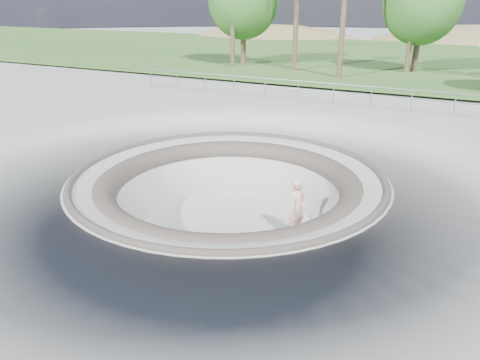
{
  "coord_description": "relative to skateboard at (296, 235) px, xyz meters",
  "views": [
    {
      "loc": [
        6.77,
        -12.6,
        5.42
      ],
      "look_at": [
        0.4,
        0.04,
        -0.1
      ],
      "focal_mm": 35.0,
      "sensor_mm": 36.0,
      "label": 1
    }
  ],
  "objects": [
    {
      "name": "safety_railing",
      "position": [
        -2.29,
        11.61,
        2.53
      ],
      "size": [
        25.0,
        0.06,
        1.03
      ],
      "color": "gray",
      "rests_on": "ground"
    },
    {
      "name": "distant_hills",
      "position": [
        1.49,
        56.78,
        -5.18
      ],
      "size": [
        103.2,
        45.0,
        28.6
      ],
      "color": "olive",
      "rests_on": "ground"
    },
    {
      "name": "bushy_tree_mid",
      "position": [
        0.08,
        24.85,
        7.01
      ],
      "size": [
        5.59,
        5.08,
        8.06
      ],
      "color": "brown",
      "rests_on": "ground"
    },
    {
      "name": "skateboard",
      "position": [
        0.0,
        0.0,
        0.0
      ],
      "size": [
        0.8,
        0.48,
        0.08
      ],
      "color": "#985E3D",
      "rests_on": "ground"
    },
    {
      "name": "skater",
      "position": [
        0.0,
        0.0,
        0.99
      ],
      "size": [
        0.63,
        0.8,
        1.95
      ],
      "primitive_type": "imported",
      "rotation": [
        0.0,
        0.0,
        1.32
      ],
      "color": "#DFAA90",
      "rests_on": "skateboard"
    },
    {
      "name": "grass_strip",
      "position": [
        -2.29,
        33.61,
        2.06
      ],
      "size": [
        180.0,
        36.0,
        0.12
      ],
      "color": "#2F5522",
      "rests_on": "ground"
    },
    {
      "name": "skate_bowl",
      "position": [
        -2.29,
        -0.39,
        0.01
      ],
      "size": [
        14.0,
        14.0,
        4.1
      ],
      "color": "#A9A9A4",
      "rests_on": "ground"
    },
    {
      "name": "ground",
      "position": [
        -2.29,
        -0.39,
        1.84
      ],
      "size": [
        180.0,
        180.0,
        0.0
      ],
      "primitive_type": "plane",
      "color": "#A9A9A4",
      "rests_on": "ground"
    }
  ]
}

